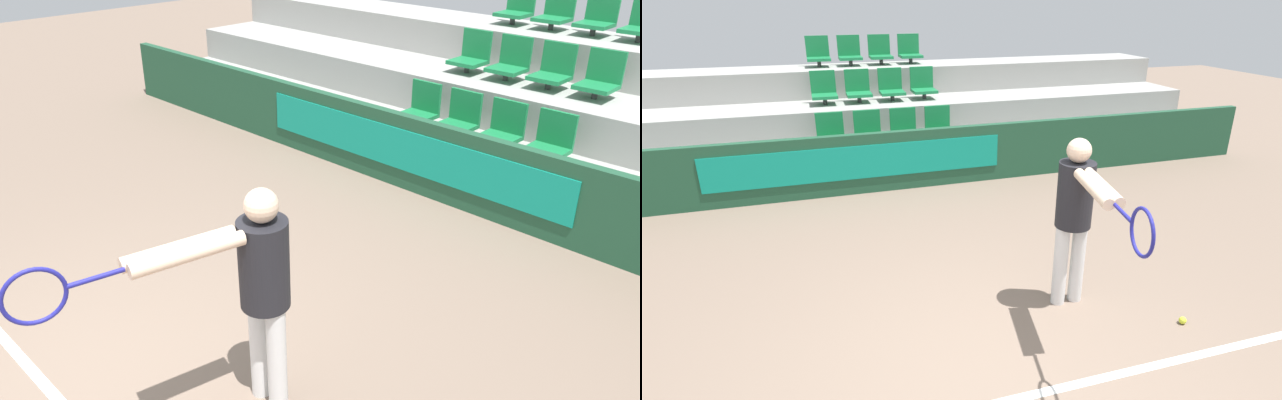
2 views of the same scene
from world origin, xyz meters
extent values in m
plane|color=#7A6656|center=(0.00, 0.00, 0.00)|extent=(30.00, 30.00, 0.00)
cube|color=white|center=(0.00, -0.20, 0.00)|extent=(5.59, 0.08, 0.01)
cube|color=#1E4C33|center=(0.00, 4.26, 0.44)|extent=(12.17, 0.12, 0.88)
cube|color=#0F937A|center=(-0.53, 4.19, 0.49)|extent=(4.20, 0.02, 0.49)
cube|color=#9E9E99|center=(0.00, 4.89, 0.25)|extent=(11.77, 1.09, 0.49)
cube|color=#9E9E99|center=(0.00, 5.98, 0.49)|extent=(11.77, 1.09, 0.98)
cube|color=#9E9E99|center=(0.00, 7.07, 0.74)|extent=(11.77, 1.09, 1.47)
cylinder|color=#333333|center=(-0.86, 4.94, 0.55)|extent=(0.07, 0.07, 0.12)
cube|color=#197A42|center=(-0.86, 4.94, 0.63)|extent=(0.42, 0.42, 0.05)
cube|color=#197A42|center=(-0.86, 5.13, 0.85)|extent=(0.42, 0.04, 0.38)
cylinder|color=#333333|center=(-0.29, 4.94, 0.55)|extent=(0.07, 0.07, 0.12)
cube|color=#197A42|center=(-0.29, 4.94, 0.63)|extent=(0.42, 0.42, 0.05)
cube|color=#197A42|center=(-0.29, 5.13, 0.85)|extent=(0.42, 0.04, 0.38)
cylinder|color=#333333|center=(0.29, 4.94, 0.55)|extent=(0.07, 0.07, 0.12)
cube|color=#197A42|center=(0.29, 4.94, 0.63)|extent=(0.42, 0.42, 0.05)
cube|color=#197A42|center=(0.29, 5.13, 0.85)|extent=(0.42, 0.04, 0.38)
cylinder|color=#333333|center=(0.86, 4.94, 0.55)|extent=(0.07, 0.07, 0.12)
cube|color=#197A42|center=(0.86, 4.94, 0.63)|extent=(0.42, 0.42, 0.05)
cube|color=#197A42|center=(0.86, 5.13, 0.85)|extent=(0.42, 0.04, 0.38)
cylinder|color=#333333|center=(-0.86, 6.03, 1.04)|extent=(0.07, 0.07, 0.12)
cube|color=#197A42|center=(-0.86, 6.03, 1.13)|extent=(0.42, 0.42, 0.05)
cube|color=#197A42|center=(-0.86, 6.22, 1.34)|extent=(0.42, 0.04, 0.38)
cylinder|color=#333333|center=(-0.29, 6.03, 1.04)|extent=(0.07, 0.07, 0.12)
cube|color=#197A42|center=(-0.29, 6.03, 1.13)|extent=(0.42, 0.42, 0.05)
cube|color=#197A42|center=(-0.29, 6.22, 1.34)|extent=(0.42, 0.04, 0.38)
cylinder|color=#333333|center=(0.29, 6.03, 1.04)|extent=(0.07, 0.07, 0.12)
cube|color=#197A42|center=(0.29, 6.03, 1.13)|extent=(0.42, 0.42, 0.05)
cube|color=#197A42|center=(0.29, 6.22, 1.34)|extent=(0.42, 0.04, 0.38)
cylinder|color=#333333|center=(0.86, 6.03, 1.04)|extent=(0.07, 0.07, 0.12)
cube|color=#197A42|center=(0.86, 6.03, 1.13)|extent=(0.42, 0.42, 0.05)
cube|color=#197A42|center=(0.86, 6.22, 1.34)|extent=(0.42, 0.04, 0.38)
cylinder|color=#333333|center=(-0.86, 7.12, 1.53)|extent=(0.07, 0.07, 0.12)
cube|color=#197A42|center=(-0.86, 7.12, 1.62)|extent=(0.42, 0.42, 0.05)
cube|color=#197A42|center=(-0.86, 7.31, 1.83)|extent=(0.42, 0.04, 0.38)
cylinder|color=#333333|center=(-0.29, 7.12, 1.53)|extent=(0.07, 0.07, 0.12)
cube|color=#197A42|center=(-0.29, 7.12, 1.62)|extent=(0.42, 0.42, 0.05)
cube|color=#197A42|center=(-0.29, 7.31, 1.83)|extent=(0.42, 0.04, 0.38)
cylinder|color=#333333|center=(0.29, 7.12, 1.53)|extent=(0.07, 0.07, 0.12)
cube|color=#197A42|center=(0.29, 7.12, 1.62)|extent=(0.42, 0.42, 0.05)
cube|color=#197A42|center=(0.29, 7.31, 1.83)|extent=(0.42, 0.04, 0.38)
cylinder|color=#333333|center=(0.86, 7.12, 1.53)|extent=(0.07, 0.07, 0.12)
cube|color=#197A42|center=(0.86, 7.12, 1.62)|extent=(0.42, 0.42, 0.05)
cube|color=#197A42|center=(0.86, 7.31, 1.83)|extent=(0.42, 0.04, 0.38)
cylinder|color=silver|center=(0.90, 0.83, 0.39)|extent=(0.13, 0.13, 0.79)
cylinder|color=silver|center=(1.07, 0.83, 0.39)|extent=(0.13, 0.13, 0.79)
cylinder|color=black|center=(0.98, 0.83, 1.08)|extent=(0.32, 0.32, 0.59)
sphere|color=beige|center=(0.98, 0.83, 1.48)|extent=(0.21, 0.21, 0.21)
cylinder|color=beige|center=(0.84, 0.34, 1.34)|extent=(0.22, 0.67, 0.09)
cylinder|color=beige|center=(0.93, 0.34, 1.34)|extent=(0.22, 0.67, 0.09)
cylinder|color=navy|center=(0.78, -0.13, 1.34)|extent=(0.09, 0.30, 0.03)
torus|color=navy|center=(0.72, -0.43, 1.34)|extent=(0.09, 0.32, 0.32)
sphere|color=#CCDB33|center=(1.79, 0.19, 0.03)|extent=(0.07, 0.07, 0.07)
camera|label=1|loc=(3.51, -1.27, 3.10)|focal=35.00mm
camera|label=2|loc=(-1.16, -2.74, 2.68)|focal=28.00mm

